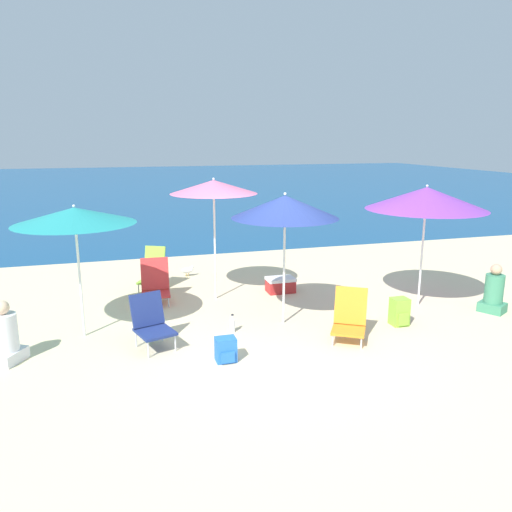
% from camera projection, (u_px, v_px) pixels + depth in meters
% --- Properties ---
extents(ground_plane, '(60.00, 60.00, 0.00)m').
position_uv_depth(ground_plane, '(280.00, 341.00, 7.22)').
color(ground_plane, beige).
extents(sea_water, '(60.00, 40.00, 0.01)m').
position_uv_depth(sea_water, '(148.00, 185.00, 31.26)').
color(sea_water, navy).
rests_on(sea_water, ground).
extents(beach_umbrella_teal, '(1.71, 1.71, 1.96)m').
position_uv_depth(beach_umbrella_teal, '(75.00, 216.00, 7.01)').
color(beach_umbrella_teal, white).
rests_on(beach_umbrella_teal, ground).
extents(beach_umbrella_purple, '(2.01, 2.01, 2.11)m').
position_uv_depth(beach_umbrella_purple, '(426.00, 198.00, 8.35)').
color(beach_umbrella_purple, white).
rests_on(beach_umbrella_purple, ground).
extents(beach_umbrella_pink, '(1.53, 1.53, 2.20)m').
position_uv_depth(beach_umbrella_pink, '(214.00, 187.00, 8.68)').
color(beach_umbrella_pink, white).
rests_on(beach_umbrella_pink, ground).
extents(beach_umbrella_navy, '(1.64, 1.64, 2.07)m').
position_uv_depth(beach_umbrella_navy, '(285.00, 207.00, 7.51)').
color(beach_umbrella_navy, white).
rests_on(beach_umbrella_navy, ground).
extents(beach_chair_navy, '(0.63, 0.71, 0.74)m').
position_uv_depth(beach_chair_navy, '(151.00, 322.00, 6.97)').
color(beach_chair_navy, silver).
rests_on(beach_chair_navy, ground).
extents(beach_chair_red, '(0.53, 0.64, 0.77)m').
position_uv_depth(beach_chair_red, '(155.00, 283.00, 8.89)').
color(beach_chair_red, silver).
rests_on(beach_chair_red, ground).
extents(beach_chair_lime, '(0.61, 0.67, 0.83)m').
position_uv_depth(beach_chair_lime, '(153.00, 270.00, 9.59)').
color(beach_chair_lime, silver).
rests_on(beach_chair_lime, ground).
extents(beach_chair_orange, '(0.69, 0.72, 0.74)m').
position_uv_depth(beach_chair_orange, '(350.00, 317.00, 7.23)').
color(beach_chair_orange, silver).
rests_on(beach_chair_orange, ground).
extents(person_seated_near, '(0.49, 0.51, 0.83)m').
position_uv_depth(person_seated_near, '(494.00, 293.00, 8.37)').
color(person_seated_near, '#3F8C66').
rests_on(person_seated_near, ground).
extents(person_seated_far, '(0.52, 0.54, 0.84)m').
position_uv_depth(person_seated_far, '(5.00, 337.00, 6.49)').
color(person_seated_far, silver).
rests_on(person_seated_far, ground).
extents(backpack_blue, '(0.27, 0.24, 0.32)m').
position_uv_depth(backpack_blue, '(226.00, 350.00, 6.55)').
color(backpack_blue, blue).
rests_on(backpack_blue, ground).
extents(backpack_lime, '(0.26, 0.25, 0.44)m').
position_uv_depth(backpack_lime, '(399.00, 312.00, 7.81)').
color(backpack_lime, '#8ECC3D').
rests_on(backpack_lime, ground).
extents(water_bottle, '(0.08, 0.08, 0.28)m').
position_uv_depth(water_bottle, '(232.00, 325.00, 7.54)').
color(water_bottle, silver).
rests_on(water_bottle, ground).
extents(cooler_box, '(0.53, 0.36, 0.28)m').
position_uv_depth(cooler_box, '(280.00, 285.00, 9.50)').
color(cooler_box, '#B72828').
rests_on(cooler_box, ground).
extents(seagull, '(0.27, 0.11, 0.23)m').
position_uv_depth(seagull, '(188.00, 270.00, 10.57)').
color(seagull, gold).
rests_on(seagull, ground).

